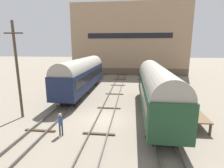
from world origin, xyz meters
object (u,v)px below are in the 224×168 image
object	(u,v)px
train_car_green	(156,87)
person_worker	(61,122)
train_car_navy	(83,73)
utility_pole	(17,70)
bench	(180,100)

from	to	relation	value
train_car_green	person_worker	world-z (taller)	train_car_green
train_car_navy	person_worker	distance (m)	13.56
train_car_green	person_worker	bearing A→B (deg)	-144.67
train_car_green	train_car_navy	bearing A→B (deg)	141.78
person_worker	utility_pole	distance (m)	7.10
train_car_navy	train_car_green	bearing A→B (deg)	-38.22
bench	train_car_green	bearing A→B (deg)	-175.61
train_car_green	person_worker	distance (m)	9.74
train_car_green	utility_pole	size ratio (longest dim) A/B	1.70
person_worker	utility_pole	size ratio (longest dim) A/B	0.20
train_car_green	utility_pole	world-z (taller)	utility_pole
bench	person_worker	size ratio (longest dim) A/B	0.76
bench	utility_pole	distance (m)	16.16
utility_pole	bench	bearing A→B (deg)	9.62
train_car_navy	person_worker	bearing A→B (deg)	-81.36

